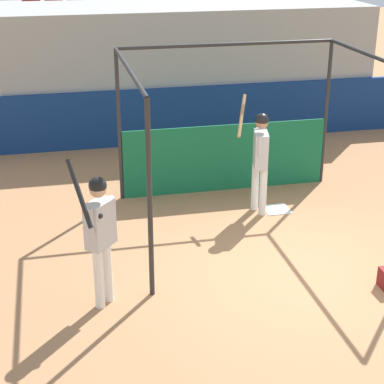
% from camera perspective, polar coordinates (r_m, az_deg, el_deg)
% --- Properties ---
extents(ground_plane, '(60.00, 60.00, 0.00)m').
position_cam_1_polar(ground_plane, '(9.49, 9.39, -7.29)').
color(ground_plane, '#A8754C').
extents(outfield_wall, '(24.00, 0.12, 1.30)m').
position_cam_1_polar(outfield_wall, '(14.93, 0.54, 6.94)').
color(outfield_wall, navy).
rests_on(outfield_wall, ground).
extents(bleacher_section, '(8.70, 3.20, 2.98)m').
position_cam_1_polar(bleacher_section, '(16.32, -0.79, 11.30)').
color(bleacher_section, '#9E9E99').
rests_on(bleacher_section, ground).
extents(batting_cage, '(4.01, 3.52, 2.78)m').
position_cam_1_polar(batting_cage, '(11.40, 3.80, 4.62)').
color(batting_cage, '#282828').
rests_on(batting_cage, ground).
extents(home_plate, '(0.44, 0.44, 0.02)m').
position_cam_1_polar(home_plate, '(11.52, 7.55, -1.54)').
color(home_plate, white).
rests_on(home_plate, ground).
extents(player_batter, '(0.59, 0.99, 1.97)m').
position_cam_1_polar(player_batter, '(11.01, 6.06, 3.46)').
color(player_batter, white).
rests_on(player_batter, ground).
extents(player_waiting, '(0.60, 0.75, 2.10)m').
position_cam_1_polar(player_waiting, '(8.25, -8.19, -3.31)').
color(player_waiting, white).
rests_on(player_waiting, ground).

